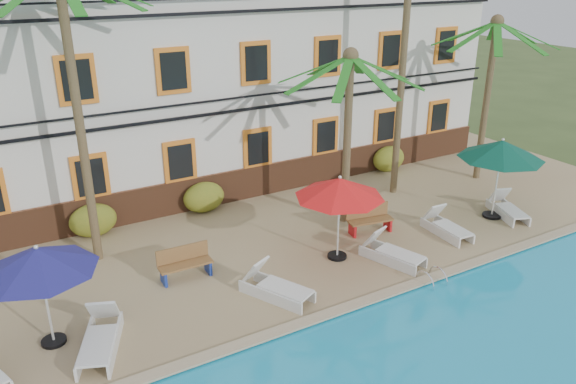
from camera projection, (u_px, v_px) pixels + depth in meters
ground at (327, 300)px, 15.24m from camera, size 100.00×100.00×0.00m
pool_deck at (246, 226)px, 19.20m from camera, size 30.00×12.00×0.25m
pool_coping at (347, 307)px, 14.42m from camera, size 30.00×0.35×0.06m
hotel_building at (184, 51)px, 21.19m from camera, size 25.40×6.44×10.22m
palm_b at (73, 80)px, 14.84m from camera, size 4.63×4.63×8.36m
palm_c at (349, 109)px, 17.87m from camera, size 4.63×4.63×5.85m
palm_d at (406, 18)px, 19.29m from camera, size 4.63×4.63×10.32m
palm_e at (490, 74)px, 21.59m from camera, size 4.63×4.63×6.47m
shrub_left at (93, 220)px, 18.06m from camera, size 1.50×0.90×1.10m
shrub_mid at (204, 197)px, 19.83m from camera, size 1.50×0.90×1.10m
shrub_right at (389, 159)px, 23.71m from camera, size 1.50×0.90×1.10m
umbrella_blue at (38, 260)px, 12.30m from camera, size 2.57×2.57×2.57m
umbrella_red at (340, 188)px, 16.07m from camera, size 2.64×2.64×2.63m
umbrella_green at (502, 150)px, 18.70m from camera, size 2.87×2.87×2.86m
lounger_b at (100, 338)px, 12.79m from camera, size 1.47×2.19×0.97m
lounger_c at (275, 286)px, 14.83m from camera, size 1.52×2.13×0.95m
lounger_d at (391, 252)px, 16.61m from camera, size 1.27×2.07×0.92m
lounger_e at (446, 226)px, 18.26m from camera, size 0.76×1.89×0.88m
lounger_f at (507, 208)px, 19.59m from camera, size 1.26×1.97×0.88m
bench_left at (185, 262)px, 15.70m from camera, size 1.51×0.51×0.93m
bench_right at (370, 218)px, 18.38m from camera, size 1.56×0.73×0.93m
pool_ladder at (431, 281)px, 15.66m from camera, size 0.54×0.74×0.74m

